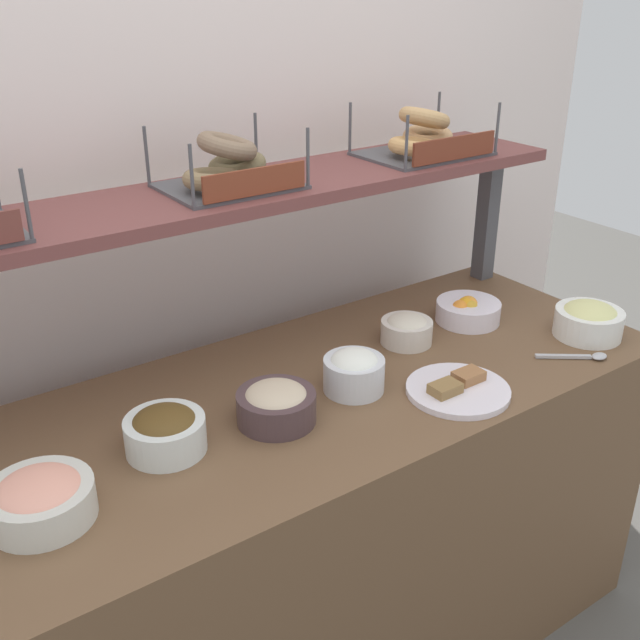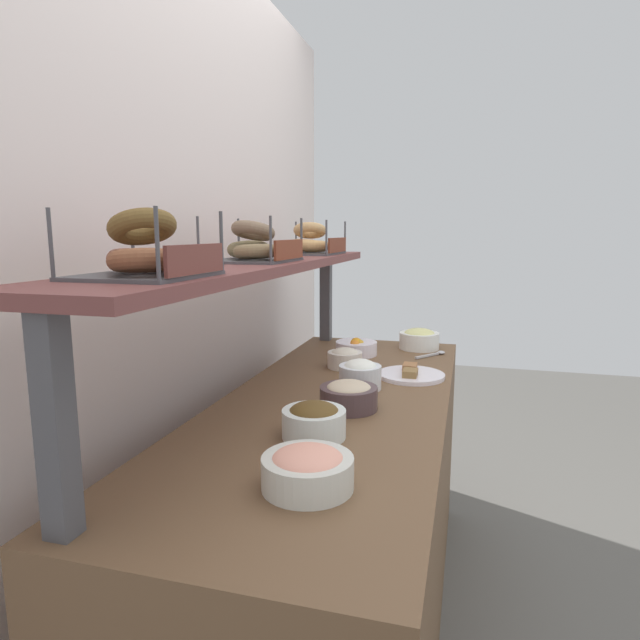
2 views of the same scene
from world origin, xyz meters
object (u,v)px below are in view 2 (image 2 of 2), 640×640
object	(u,v)px
bowl_lox_spread	(308,469)
bagel_basket_poppy	(254,247)
bowl_potato_salad	(345,358)
bagel_basket_sesame	(311,243)
serving_plate_white	(411,374)
serving_spoon_near_plate	(435,354)
bowl_chocolate_spread	(314,420)
bowl_cream_cheese	(360,374)
bagel_basket_cinnamon_raisin	(145,254)
bowl_egg_salad	(419,339)
bowl_fruit_salad	(356,347)
bowl_tuna_salad	(349,395)

from	to	relation	value
bowl_lox_spread	bagel_basket_poppy	xyz separation A→B (m)	(0.60, 0.36, 0.43)
bowl_potato_salad	bagel_basket_sesame	world-z (taller)	bagel_basket_sesame
serving_plate_white	serving_spoon_near_plate	distance (m)	0.38
bagel_basket_poppy	bowl_chocolate_spread	bearing A→B (deg)	-138.48
serving_spoon_near_plate	bagel_basket_poppy	size ratio (longest dim) A/B	0.50
bowl_chocolate_spread	bowl_lox_spread	distance (m)	0.28
bowl_cream_cheese	bagel_basket_poppy	bearing A→B (deg)	111.63
bagel_basket_cinnamon_raisin	bagel_basket_sesame	xyz separation A→B (m)	(1.21, -0.00, -0.00)
bowl_egg_salad	bowl_chocolate_spread	size ratio (longest dim) A/B	1.08
serving_spoon_near_plate	bagel_basket_cinnamon_raisin	xyz separation A→B (m)	(-1.31, 0.53, 0.47)
bowl_fruit_salad	bowl_lox_spread	distance (m)	1.23
bowl_potato_salad	serving_spoon_near_plate	size ratio (longest dim) A/B	0.88
serving_plate_white	bowl_tuna_salad	bearing A→B (deg)	160.52
serving_plate_white	bowl_lox_spread	bearing A→B (deg)	172.76
bowl_cream_cheese	bowl_potato_salad	bearing A→B (deg)	23.41
bowl_egg_salad	bowl_chocolate_spread	distance (m)	1.16
bowl_tuna_salad	serving_plate_white	size ratio (longest dim) A/B	0.72
bowl_chocolate_spread	bagel_basket_sesame	world-z (taller)	bagel_basket_sesame
serving_spoon_near_plate	bagel_basket_sesame	xyz separation A→B (m)	(-0.10, 0.53, 0.47)
bowl_cream_cheese	bowl_chocolate_spread	size ratio (longest dim) A/B	0.86
bowl_fruit_salad	serving_plate_white	xyz separation A→B (m)	(-0.30, -0.27, -0.02)
serving_plate_white	bowl_chocolate_spread	bearing A→B (deg)	164.36
bowl_lox_spread	bowl_fruit_salad	bearing A→B (deg)	6.99
bowl_fruit_salad	bowl_egg_salad	xyz separation A→B (m)	(0.20, -0.25, 0.01)
bagel_basket_cinnamon_raisin	bagel_basket_sesame	bearing A→B (deg)	-0.06
bowl_tuna_salad	bagel_basket_sesame	xyz separation A→B (m)	(0.69, 0.32, 0.43)
bowl_egg_salad	bagel_basket_cinnamon_raisin	distance (m)	1.56
bowl_cream_cheese	bowl_lox_spread	distance (m)	0.73
bowl_cream_cheese	bagel_basket_cinnamon_raisin	distance (m)	0.91
serving_spoon_near_plate	bagel_basket_poppy	distance (m)	1.00
bowl_egg_salad	bowl_chocolate_spread	world-z (taller)	same
bowl_lox_spread	bagel_basket_cinnamon_raisin	xyz separation A→B (m)	(-0.01, 0.35, 0.44)
serving_spoon_near_plate	bagel_basket_sesame	bearing A→B (deg)	100.47
bowl_cream_cheese	bowl_potato_salad	world-z (taller)	bowl_cream_cheese
bowl_cream_cheese	serving_spoon_near_plate	xyz separation A→B (m)	(0.57, -0.21, -0.04)
bowl_fruit_salad	serving_spoon_near_plate	size ratio (longest dim) A/B	1.16
bowl_potato_salad	bagel_basket_sesame	xyz separation A→B (m)	(0.21, 0.20, 0.44)
bowl_tuna_salad	bowl_potato_salad	world-z (taller)	bowl_tuna_salad
bowl_cream_cheese	serving_plate_white	xyz separation A→B (m)	(0.19, -0.15, -0.04)
bowl_potato_salad	bagel_basket_sesame	distance (m)	0.52
bowl_chocolate_spread	bagel_basket_poppy	bearing A→B (deg)	41.52
bowl_lox_spread	serving_plate_white	distance (m)	0.93
bowl_fruit_salad	bagel_basket_cinnamon_raisin	world-z (taller)	bagel_basket_cinnamon_raisin
bowl_lox_spread	serving_spoon_near_plate	xyz separation A→B (m)	(1.30, -0.18, -0.04)
bowl_chocolate_spread	bagel_basket_cinnamon_raisin	xyz separation A→B (m)	(-0.28, 0.28, 0.43)
bowl_lox_spread	serving_spoon_near_plate	distance (m)	1.31
bowl_egg_salad	serving_spoon_near_plate	bearing A→B (deg)	-146.34
bowl_tuna_salad	bagel_basket_poppy	world-z (taller)	bagel_basket_poppy
bowl_potato_salad	serving_plate_white	distance (m)	0.28
bowl_chocolate_spread	bagel_basket_cinnamon_raisin	size ratio (longest dim) A/B	0.59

